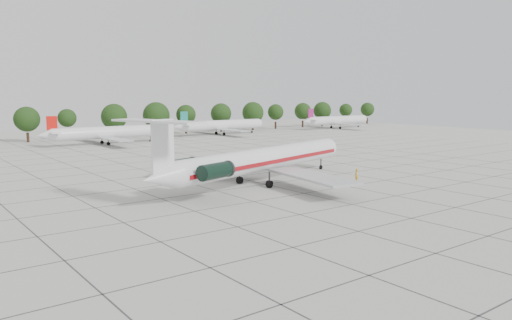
# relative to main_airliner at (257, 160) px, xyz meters

# --- Properties ---
(ground) EXTENTS (260.00, 260.00, 0.00)m
(ground) POSITION_rel_main_airliner_xyz_m (1.24, -0.32, -3.47)
(ground) COLOR #B6B6AF
(ground) RESTS_ON ground
(apron_joints) EXTENTS (170.00, 170.00, 0.02)m
(apron_joints) POSITION_rel_main_airliner_xyz_m (1.24, 14.68, -3.46)
(apron_joints) COLOR #383838
(apron_joints) RESTS_ON ground
(main_airliner) EXTENTS (41.16, 31.61, 9.82)m
(main_airliner) POSITION_rel_main_airliner_xyz_m (0.00, 0.00, 0.00)
(main_airliner) COLOR silver
(main_airliner) RESTS_ON ground
(ground_crew) EXTENTS (0.82, 0.74, 1.88)m
(ground_crew) POSITION_rel_main_airliner_xyz_m (13.06, -6.47, -2.53)
(ground_crew) COLOR #C78C0B
(ground_crew) RESTS_ON ground
(bg_airliner_c) EXTENTS (28.24, 27.20, 7.40)m
(bg_airliner_c) POSITION_rel_main_airliner_xyz_m (4.21, 66.84, -0.56)
(bg_airliner_c) COLOR silver
(bg_airliner_c) RESTS_ON ground
(bg_airliner_d) EXTENTS (28.24, 27.20, 7.40)m
(bg_airliner_d) POSITION_rel_main_airliner_xyz_m (43.18, 74.41, -0.56)
(bg_airliner_d) COLOR silver
(bg_airliner_d) RESTS_ON ground
(bg_airliner_e) EXTENTS (28.24, 27.20, 7.40)m
(bg_airliner_e) POSITION_rel_main_airliner_xyz_m (91.74, 72.32, -0.56)
(bg_airliner_e) COLOR silver
(bg_airliner_e) RESTS_ON ground
(tree_line) EXTENTS (249.86, 8.44, 10.22)m
(tree_line) POSITION_rel_main_airliner_xyz_m (-10.44, 84.68, 2.51)
(tree_line) COLOR #332114
(tree_line) RESTS_ON ground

